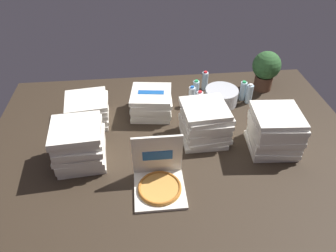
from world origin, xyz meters
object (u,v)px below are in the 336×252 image
object	(u,v)px
pizza_stack_left_mid	(205,123)
ice_bucket	(221,96)
open_pizza_box	(159,179)
pizza_stack_right_mid	(87,110)
pizza_stack_right_near	(275,131)
pizza_stack_left_near	(79,144)
water_bottle_0	(199,101)
water_bottle_1	(243,91)
water_bottle_4	(196,90)
pizza_stack_center_near	(151,103)
water_bottle_3	(192,96)
water_bottle_5	(249,94)
potted_plant	(266,68)
water_bottle_2	(205,81)

from	to	relation	value
pizza_stack_left_mid	ice_bucket	size ratio (longest dim) A/B	1.30
open_pizza_box	pizza_stack_right_mid	size ratio (longest dim) A/B	0.93
pizza_stack_right_mid	pizza_stack_right_near	bearing A→B (deg)	-19.05
pizza_stack_left_mid	ice_bucket	distance (m)	0.59
pizza_stack_left_near	water_bottle_0	world-z (taller)	pizza_stack_left_near
open_pizza_box	water_bottle_1	distance (m)	1.42
pizza_stack_right_mid	water_bottle_4	xyz separation A→B (m)	(1.05, 0.28, -0.02)
open_pizza_box	pizza_stack_left_mid	size ratio (longest dim) A/B	0.91
pizza_stack_center_near	water_bottle_3	size ratio (longest dim) A/B	2.01
pizza_stack_left_mid	pizza_stack_center_near	bearing A→B (deg)	137.00
water_bottle_3	pizza_stack_right_mid	bearing A→B (deg)	-170.45
water_bottle_5	water_bottle_4	bearing A→B (deg)	166.16
open_pizza_box	water_bottle_3	distance (m)	1.11
pizza_stack_right_near	pizza_stack_right_mid	distance (m)	1.65
pizza_stack_right_mid	water_bottle_3	bearing A→B (deg)	9.55
pizza_stack_center_near	pizza_stack_left_mid	size ratio (longest dim) A/B	1.00
water_bottle_5	pizza_stack_left_mid	bearing A→B (deg)	-137.96
pizza_stack_left_near	potted_plant	bearing A→B (deg)	27.37
water_bottle_0	water_bottle_5	distance (m)	0.52
ice_bucket	potted_plant	size ratio (longest dim) A/B	0.77
water_bottle_1	open_pizza_box	bearing A→B (deg)	-131.02
pizza_stack_right_near	water_bottle_4	bearing A→B (deg)	121.74
pizza_stack_left_near	water_bottle_0	bearing A→B (deg)	30.20
water_bottle_4	water_bottle_1	bearing A→B (deg)	-8.00
pizza_stack_center_near	pizza_stack_left_near	distance (m)	0.84
potted_plant	water_bottle_3	bearing A→B (deg)	-164.41
water_bottle_1	water_bottle_2	distance (m)	0.42
pizza_stack_right_near	ice_bucket	bearing A→B (deg)	110.49
water_bottle_2	open_pizza_box	bearing A→B (deg)	-114.27
pizza_stack_right_near	water_bottle_0	distance (m)	0.80
pizza_stack_left_mid	open_pizza_box	bearing A→B (deg)	-129.84
pizza_stack_center_near	water_bottle_3	distance (m)	0.42
pizza_stack_right_mid	water_bottle_5	bearing A→B (deg)	5.43
pizza_stack_left_mid	water_bottle_5	bearing A→B (deg)	42.04
open_pizza_box	pizza_stack_left_near	xyz separation A→B (m)	(-0.59, 0.32, 0.11)
water_bottle_1	water_bottle_4	size ratio (longest dim) A/B	1.00
pizza_stack_right_mid	pizza_stack_left_mid	bearing A→B (deg)	-18.59
pizza_stack_center_near	water_bottle_0	size ratio (longest dim) A/B	2.01
pizza_stack_center_near	water_bottle_2	bearing A→B (deg)	33.15
open_pizza_box	pizza_stack_left_mid	distance (m)	0.68
water_bottle_1	water_bottle_5	bearing A→B (deg)	-52.81
open_pizza_box	pizza_stack_left_near	world-z (taller)	open_pizza_box
pizza_stack_right_near	potted_plant	world-z (taller)	potted_plant
pizza_stack_left_mid	water_bottle_2	bearing A→B (deg)	78.74
open_pizza_box	pizza_stack_right_near	bearing A→B (deg)	18.54
pizza_stack_right_near	water_bottle_1	world-z (taller)	pizza_stack_right_near
pizza_stack_center_near	pizza_stack_right_near	bearing A→B (deg)	-31.70
water_bottle_4	pizza_stack_right_mid	bearing A→B (deg)	-165.31
open_pizza_box	water_bottle_2	size ratio (longest dim) A/B	1.84
pizza_stack_center_near	pizza_stack_right_mid	xyz separation A→B (m)	(-0.59, -0.06, -0.00)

